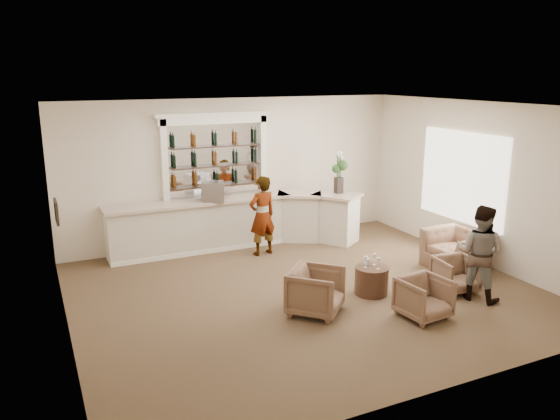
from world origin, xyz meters
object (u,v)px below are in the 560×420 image
object	(u,v)px
bar_counter	(238,222)
armchair_left	(316,291)
sommelier	(262,216)
armchair_center	(424,298)
flower_vase	(339,170)
armchair_far	(458,250)
espresso_machine	(213,192)
guest	(480,253)
cocktail_table	(371,280)
armchair_right	(456,274)

from	to	relation	value
bar_counter	armchair_left	size ratio (longest dim) A/B	6.85
sommelier	armchair_left	xyz separation A→B (m)	(-0.40, -3.12, -0.48)
armchair_center	flower_vase	distance (m)	4.50
armchair_far	sommelier	bearing A→B (deg)	-131.72
sommelier	armchair_far	xyz separation A→B (m)	(3.22, -2.46, -0.48)
espresso_machine	guest	bearing A→B (deg)	-35.20
cocktail_table	armchair_right	world-z (taller)	armchair_right
espresso_machine	armchair_left	bearing A→B (deg)	-64.65
cocktail_table	armchair_left	size ratio (longest dim) A/B	0.72
cocktail_table	armchair_far	bearing A→B (deg)	9.11
armchair_left	armchair_far	bearing A→B (deg)	-34.23
bar_counter	armchair_center	world-z (taller)	bar_counter
sommelier	guest	size ratio (longest dim) A/B	1.03
guest	armchair_right	xyz separation A→B (m)	(-0.09, 0.41, -0.52)
armchair_left	flower_vase	xyz separation A→B (m)	(2.40, 3.31, 1.31)
sommelier	armchair_center	world-z (taller)	sommelier
guest	flower_vase	bearing A→B (deg)	-22.46
sommelier	armchair_far	world-z (taller)	sommelier
cocktail_table	armchair_left	bearing A→B (deg)	-167.48
armchair_far	espresso_machine	size ratio (longest dim) A/B	2.44
armchair_left	armchair_right	world-z (taller)	armchair_left
guest	armchair_right	size ratio (longest dim) A/B	2.42
cocktail_table	flower_vase	size ratio (longest dim) A/B	0.62
cocktail_table	armchair_left	xyz separation A→B (m)	(-1.29, -0.29, 0.13)
flower_vase	cocktail_table	bearing A→B (deg)	-110.17
guest	espresso_machine	world-z (taller)	guest
sommelier	espresso_machine	distance (m)	1.20
armchair_center	armchair_right	xyz separation A→B (m)	(1.25, 0.63, -0.02)
bar_counter	armchair_center	distance (m)	4.94
armchair_center	flower_vase	size ratio (longest dim) A/B	0.76
guest	armchair_far	world-z (taller)	guest
sommelier	cocktail_table	bearing A→B (deg)	97.92
armchair_left	flower_vase	distance (m)	4.29
cocktail_table	armchair_center	xyz separation A→B (m)	(0.20, -1.17, 0.08)
guest	flower_vase	world-z (taller)	flower_vase
armchair_far	espresso_machine	bearing A→B (deg)	-131.43
armchair_right	flower_vase	world-z (taller)	flower_vase
armchair_left	armchair_far	xyz separation A→B (m)	(3.62, 0.66, 0.00)
armchair_right	espresso_machine	size ratio (longest dim) A/B	1.45
bar_counter	sommelier	distance (m)	0.84
espresso_machine	bar_counter	bearing A→B (deg)	25.81
guest	espresso_machine	xyz separation A→B (m)	(-3.32, 4.43, 0.51)
bar_counter	armchair_far	world-z (taller)	bar_counter
sommelier	guest	distance (m)	4.50
guest	espresso_machine	bearing A→B (deg)	8.21
espresso_machine	cocktail_table	bearing A→B (deg)	-44.95
bar_counter	espresso_machine	size ratio (longest dim) A/B	11.94
cocktail_table	armchair_right	bearing A→B (deg)	-20.53
cocktail_table	sommelier	world-z (taller)	sommelier
bar_counter	armchair_left	bearing A→B (deg)	-91.50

